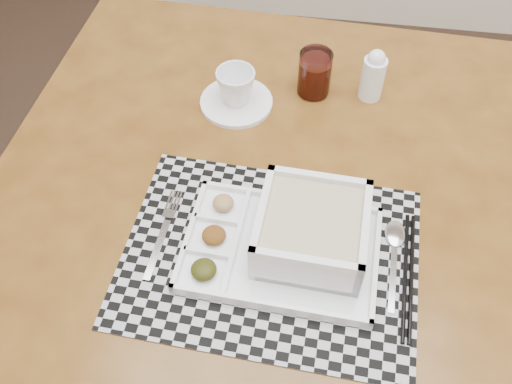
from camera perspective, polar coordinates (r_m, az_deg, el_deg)
dining_table at (r=1.10m, az=2.38°, el=-2.84°), size 1.14×1.14×0.81m
placemat at (r=0.96m, az=1.43°, el=-6.41°), size 0.50×0.39×0.00m
serving_tray at (r=0.94m, az=4.50°, el=-4.42°), size 0.33×0.24×0.09m
fork at (r=0.99m, az=-9.30°, el=-3.91°), size 0.03×0.19×0.00m
spoon at (r=1.00m, az=13.72°, el=-4.72°), size 0.04×0.18×0.01m
chopsticks at (r=0.96m, az=14.99°, el=-8.04°), size 0.03×0.24×0.01m
saucer at (r=1.19m, az=-1.98°, el=8.96°), size 0.15×0.15×0.01m
cup at (r=1.16m, az=-2.03°, el=10.48°), size 0.09×0.09×0.07m
juice_glass at (r=1.20m, az=5.87°, el=11.56°), size 0.07×0.07×0.10m
creamer_bottle at (r=1.20m, az=11.64°, el=11.39°), size 0.05×0.05×0.12m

